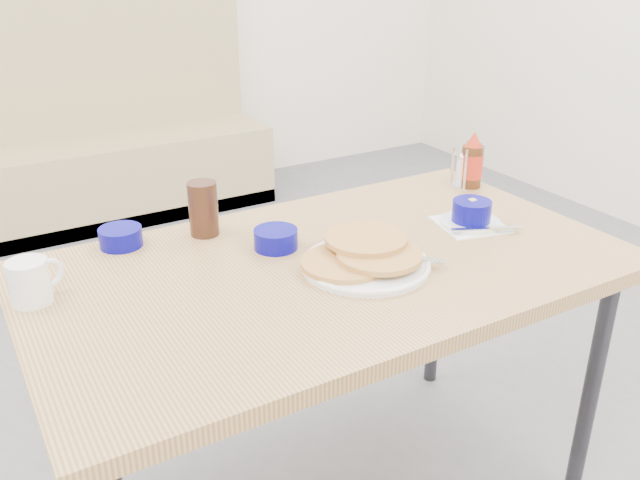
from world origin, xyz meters
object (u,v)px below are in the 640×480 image
syrup_bottle (472,163)px  pancake_plate (364,258)px  booth_bench (93,155)px  grits_setting (471,215)px  butter_bowl (276,239)px  amber_tumbler (203,209)px  dining_table (331,285)px  coffee_mug (31,281)px  creamer_bowl (121,237)px  condiment_caddy (465,170)px

syrup_bottle → pancake_plate: bearing=-153.5°
booth_bench → grits_setting: booth_bench is taller
butter_bowl → amber_tumbler: amber_tumbler is taller
grits_setting → butter_bowl: 0.53m
pancake_plate → syrup_bottle: (0.59, 0.29, 0.05)m
dining_table → grits_setting: 0.44m
booth_bench → butter_bowl: size_ratio=17.54×
butter_bowl → syrup_bottle: size_ratio=0.63×
coffee_mug → dining_table: bearing=-13.8°
coffee_mug → syrup_bottle: syrup_bottle is taller
grits_setting → creamer_bowl: (-0.84, 0.34, -0.01)m
dining_table → butter_bowl: 0.18m
pancake_plate → syrup_bottle: 0.66m
creamer_bowl → condiment_caddy: (1.04, -0.08, 0.02)m
pancake_plate → creamer_bowl: 0.61m
butter_bowl → syrup_bottle: bearing=7.6°
coffee_mug → butter_bowl: bearing=-2.1°
amber_tumbler → condiment_caddy: bearing=-3.2°
creamer_bowl → amber_tumbler: (0.21, -0.04, 0.05)m
creamer_bowl → syrup_bottle: (1.04, -0.11, 0.05)m
dining_table → pancake_plate: pancake_plate is taller
condiment_caddy → booth_bench: bearing=84.0°
booth_bench → coffee_mug: bearing=-105.0°
booth_bench → condiment_caddy: size_ratio=15.08×
grits_setting → syrup_bottle: 0.31m
coffee_mug → creamer_bowl: (0.23, 0.18, -0.03)m
grits_setting → butter_bowl: size_ratio=1.95×
grits_setting → butter_bowl: grits_setting is taller
creamer_bowl → grits_setting: bearing=-22.2°
booth_bench → dining_table: size_ratio=1.36×
pancake_plate → butter_bowl: pancake_plate is taller
creamer_bowl → butter_bowl: 0.38m
coffee_mug → amber_tumbler: (0.44, 0.15, 0.02)m
creamer_bowl → butter_bowl: butter_bowl is taller
butter_bowl → syrup_bottle: (0.72, 0.10, 0.05)m
coffee_mug → grits_setting: bearing=-8.3°
booth_bench → pancake_plate: bearing=-88.8°
grits_setting → butter_bowl: (-0.51, 0.14, -0.01)m
condiment_caddy → grits_setting: bearing=-150.2°
coffee_mug → amber_tumbler: bearing=18.5°
dining_table → coffee_mug: size_ratio=11.80×
dining_table → condiment_caddy: size_ratio=11.11×
creamer_bowl → amber_tumbler: bearing=-10.1°
grits_setting → creamer_bowl: bearing=157.8°
amber_tumbler → syrup_bottle: syrup_bottle is taller
coffee_mug → butter_bowl: 0.56m
coffee_mug → condiment_caddy: (1.28, 0.10, -0.00)m
syrup_bottle → dining_table: bearing=-160.1°
creamer_bowl → booth_bench: bearing=79.6°
butter_bowl → syrup_bottle: 0.72m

